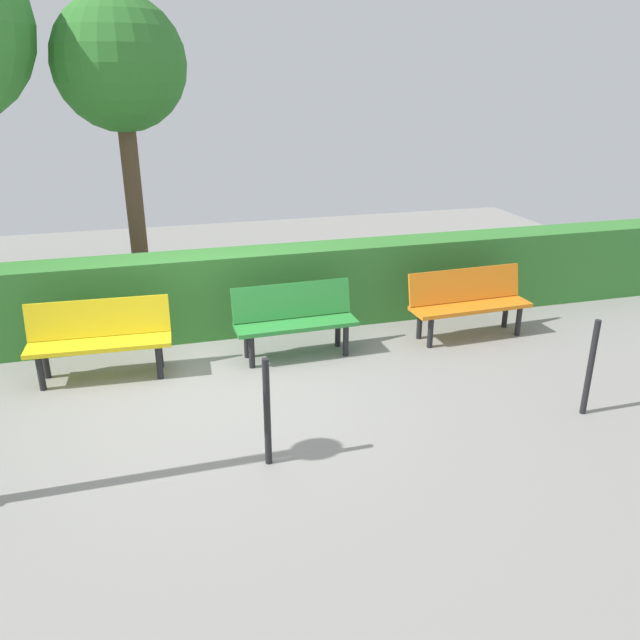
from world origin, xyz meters
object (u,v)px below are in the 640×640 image
at_px(bench_green, 294,317).
at_px(bench_yellow, 100,336).
at_px(tree_near, 120,68).
at_px(bench_orange, 468,300).

bearing_deg(bench_green, bench_yellow, -1.77).
bearing_deg(tree_near, bench_orange, 144.53).
height_order(bench_green, tree_near, tree_near).
distance_m(bench_green, tree_near, 4.34).
xyz_separation_m(bench_yellow, tree_near, (-0.48, -2.83, 2.78)).
bearing_deg(bench_green, tree_near, -60.11).
xyz_separation_m(bench_green, tree_near, (1.73, -2.85, 2.78)).
bearing_deg(bench_orange, bench_green, -2.48).
bearing_deg(bench_yellow, tree_near, -96.77).
height_order(bench_orange, bench_yellow, same).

